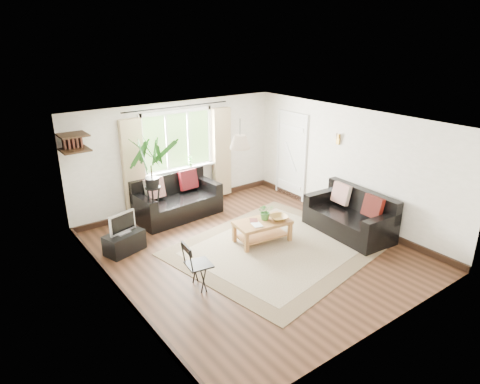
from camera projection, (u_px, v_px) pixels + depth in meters
floor at (253, 251)px, 7.88m from camera, size 5.50×5.50×0.00m
ceiling at (254, 122)px, 7.03m from camera, size 5.50×5.50×0.00m
wall_back at (178, 156)px, 9.53m from camera, size 5.00×0.02×2.40m
wall_front at (388, 252)px, 5.39m from camera, size 5.00×0.02×2.40m
wall_left at (115, 227)px, 6.07m from camera, size 0.02×5.50×2.40m
wall_right at (349, 165)px, 8.84m from camera, size 0.02×5.50×2.40m
rug at (277, 248)px, 7.99m from camera, size 3.99×3.59×0.02m
window at (178, 141)px, 9.37m from camera, size 2.50×0.16×2.16m
door at (291, 157)px, 10.18m from camera, size 0.06×0.96×2.06m
corner_shelf at (74, 142)px, 7.85m from camera, size 0.50×0.50×0.34m
pendant_lamp at (240, 138)px, 7.46m from camera, size 0.36×0.36×0.54m
wall_sconce at (337, 138)px, 8.84m from camera, size 0.12×0.12×0.28m
sofa_back at (177, 198)px, 9.23m from camera, size 1.89×1.05×0.86m
sofa_right at (349, 214)px, 8.45m from camera, size 1.82×1.00×0.83m
coffee_table at (262, 231)px, 8.17m from camera, size 1.12×0.71×0.43m
table_plant at (266, 211)px, 8.12m from camera, size 0.37×0.35×0.33m
bowl at (279, 218)px, 8.14m from camera, size 0.41×0.41×0.08m
book_a at (253, 226)px, 7.89m from camera, size 0.22×0.27×0.02m
book_b at (250, 221)px, 8.09m from camera, size 0.24×0.25×0.02m
tv_stand at (124, 242)px, 7.81m from camera, size 0.79×0.58×0.38m
tv at (122, 223)px, 7.67m from camera, size 0.57×0.33×0.41m
palm_stand at (152, 184)px, 8.57m from camera, size 0.89×0.89×1.88m
folding_chair at (199, 265)px, 6.65m from camera, size 0.46×0.46×0.79m
sill_plant at (190, 161)px, 9.62m from camera, size 0.14×0.10×0.27m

